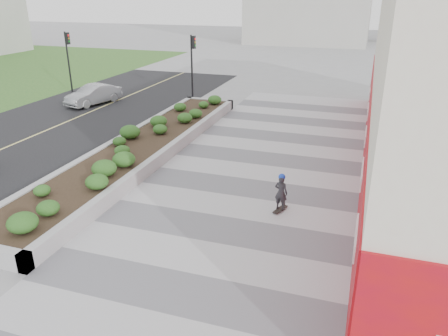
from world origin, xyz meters
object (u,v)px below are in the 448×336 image
at_px(planter, 141,145).
at_px(skateboarder, 281,192).
at_px(traffic_signal_near, 193,58).
at_px(traffic_signal_far, 68,53).
at_px(car_silver, 93,95).

relative_size(planter, skateboarder, 13.36).
relative_size(traffic_signal_near, skateboarder, 3.12).
bearing_deg(planter, traffic_signal_near, 99.35).
distance_m(traffic_signal_far, car_silver, 4.94).
height_order(traffic_signal_near, car_silver, traffic_signal_near).
height_order(traffic_signal_far, car_silver, traffic_signal_far).
xyz_separation_m(traffic_signal_near, traffic_signal_far, (-9.20, -0.50, 0.00)).
bearing_deg(skateboarder, car_silver, 161.67).
xyz_separation_m(planter, traffic_signal_near, (-1.73, 10.50, 2.34)).
bearing_deg(skateboarder, traffic_signal_far, 161.64).
xyz_separation_m(planter, car_silver, (-7.37, 7.32, 0.20)).
bearing_deg(car_silver, planter, -28.41).
distance_m(traffic_signal_near, car_silver, 6.82).
bearing_deg(traffic_signal_far, traffic_signal_near, 3.11).
relative_size(traffic_signal_near, car_silver, 1.12).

